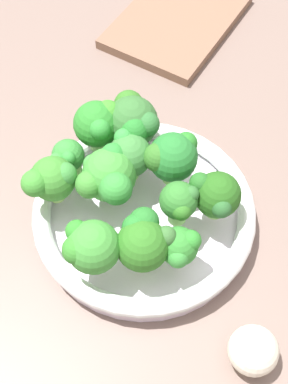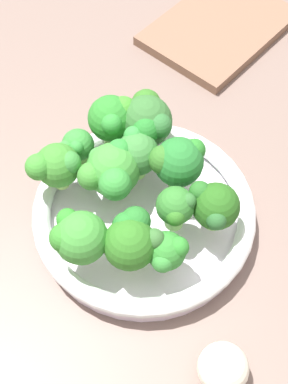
% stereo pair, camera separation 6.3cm
% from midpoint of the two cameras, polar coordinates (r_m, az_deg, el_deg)
% --- Properties ---
extents(ground_plane, '(1.30, 1.30, 0.03)m').
position_cam_midpoint_polar(ground_plane, '(0.71, -0.35, -2.72)').
color(ground_plane, '#776359').
extents(bowl, '(0.28, 0.28, 0.04)m').
position_cam_midpoint_polar(bowl, '(0.67, -2.67, -2.54)').
color(bowl, white).
rests_on(bowl, ground_plane).
extents(broccoli_floret_0, '(0.08, 0.07, 0.08)m').
position_cam_midpoint_polar(broccoli_floret_0, '(0.67, -3.87, 7.33)').
color(broccoli_floret_0, '#9ACE73').
rests_on(broccoli_floret_0, bowl).
extents(broccoli_floret_1, '(0.06, 0.07, 0.07)m').
position_cam_midpoint_polar(broccoli_floret_1, '(0.64, 0.12, 3.53)').
color(broccoli_floret_1, '#8AD061').
rests_on(broccoli_floret_1, bowl).
extents(broccoli_floret_2, '(0.05, 0.05, 0.05)m').
position_cam_midpoint_polar(broccoli_floret_2, '(0.59, 0.77, -6.14)').
color(broccoli_floret_2, '#A1D173').
rests_on(broccoli_floret_2, bowl).
extents(broccoli_floret_3, '(0.07, 0.07, 0.07)m').
position_cam_midpoint_polar(broccoli_floret_3, '(0.63, -6.76, 1.06)').
color(broccoli_floret_3, '#9CCC70').
rests_on(broccoli_floret_3, bowl).
extents(broccoli_floret_4, '(0.04, 0.04, 0.05)m').
position_cam_midpoint_polar(broccoli_floret_4, '(0.67, -10.79, 3.39)').
color(broccoli_floret_4, '#83CE59').
rests_on(broccoli_floret_4, bowl).
extents(broccoli_floret_5, '(0.05, 0.05, 0.06)m').
position_cam_midpoint_polar(broccoli_floret_5, '(0.61, 0.85, -1.34)').
color(broccoli_floret_5, '#7AC258').
rests_on(broccoli_floret_5, bowl).
extents(broccoli_floret_6, '(0.06, 0.06, 0.07)m').
position_cam_midpoint_polar(broccoli_floret_6, '(0.58, -8.78, -6.06)').
color(broccoli_floret_6, '#7EB45D').
rests_on(broccoli_floret_6, bowl).
extents(broccoli_floret_7, '(0.05, 0.06, 0.07)m').
position_cam_midpoint_polar(broccoli_floret_7, '(0.64, -4.59, 3.72)').
color(broccoli_floret_7, '#89C35A').
rests_on(broccoli_floret_7, bowl).
extents(broccoli_floret_8, '(0.06, 0.06, 0.07)m').
position_cam_midpoint_polar(broccoli_floret_8, '(0.64, -12.63, 1.12)').
color(broccoli_floret_8, '#94C15D').
rests_on(broccoli_floret_8, bowl).
extents(broccoli_floret_9, '(0.07, 0.06, 0.07)m').
position_cam_midpoint_polar(broccoli_floret_9, '(0.58, -3.21, -5.43)').
color(broccoli_floret_9, '#9CD461').
rests_on(broccoli_floret_9, bowl).
extents(broccoli_floret_10, '(0.06, 0.06, 0.06)m').
position_cam_midpoint_polar(broccoli_floret_10, '(0.62, 4.82, -0.58)').
color(broccoli_floret_10, '#95C668').
rests_on(broccoli_floret_10, bowl).
extents(broccoli_floret_11, '(0.06, 0.06, 0.07)m').
position_cam_midpoint_polar(broccoli_floret_11, '(0.67, -7.52, 7.00)').
color(broccoli_floret_11, '#7FC260').
rests_on(broccoli_floret_11, bowl).
extents(cutting_board, '(0.28, 0.26, 0.02)m').
position_cam_midpoint_polar(cutting_board, '(0.93, 1.49, 17.59)').
color(cutting_board, brown).
rests_on(cutting_board, ground_plane).
extents(garlic_bulb, '(0.05, 0.05, 0.05)m').
position_cam_midpoint_polar(garlic_bulb, '(0.60, 8.48, -16.55)').
color(garlic_bulb, '#F1E9CE').
rests_on(garlic_bulb, ground_plane).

